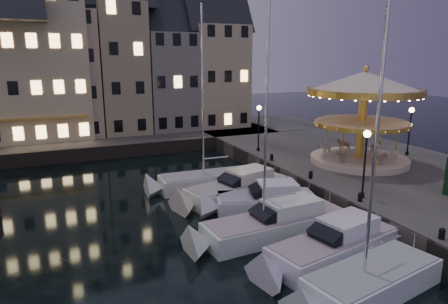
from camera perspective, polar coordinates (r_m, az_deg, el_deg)
name	(u,v)px	position (r m, az deg, el deg)	size (l,w,h in m)	color
ground	(266,245)	(21.76, 6.06, -13.04)	(160.00, 160.00, 0.00)	black
quay_east	(384,174)	(34.17, 21.91, -2.88)	(16.00, 56.00, 1.30)	#474442
quay_north	(74,143)	(45.84, -20.65, 1.20)	(44.00, 12.00, 1.30)	#474442
quaywall_e	(299,186)	(29.20, 10.66, -4.81)	(0.15, 44.00, 1.30)	#47423A
quaywall_n	(100,153)	(40.11, -17.34, -0.19)	(48.00, 0.15, 1.30)	#47423A
streetlamp_b	(366,154)	(25.26, 19.56, -0.30)	(0.44, 0.44, 4.17)	black
streetlamp_c	(259,121)	(36.11, 4.99, 4.37)	(0.44, 0.44, 4.17)	black
streetlamp_d	(410,124)	(38.04, 25.06, 3.61)	(0.44, 0.44, 4.17)	black
bollard_a	(442,233)	(21.74, 28.70, -10.11)	(0.30, 0.30, 0.57)	black
bollard_b	(360,196)	(25.17, 18.89, -6.02)	(0.30, 0.30, 0.57)	black
bollard_c	(311,174)	(28.86, 12.29, -3.13)	(0.30, 0.30, 0.57)	black
bollard_d	(272,157)	(33.31, 6.83, -0.69)	(0.30, 0.30, 0.57)	black
townhouse_nb	(3,71)	(47.13, -29.02, 10.08)	(6.16, 8.00, 13.80)	gray
townhouse_nc	(66,65)	(46.95, -21.61, 11.42)	(6.82, 8.00, 14.80)	tan
townhouse_nd	(120,61)	(47.50, -14.57, 12.53)	(5.50, 8.00, 15.80)	gray
townhouse_ne	(168,73)	(48.69, -8.01, 11.07)	(6.16, 8.00, 12.80)	slate
townhouse_nf	(215,68)	(50.61, -1.27, 11.84)	(6.82, 8.00, 13.80)	tan
hotel_corner	(2,56)	(47.11, -29.17, 11.91)	(17.60, 9.00, 16.80)	#C8BA93
motorboat_a	(364,285)	(18.23, 19.36, -17.47)	(7.47, 3.61, 12.35)	silver
motorboat_b	(329,248)	(20.51, 14.79, -13.16)	(8.40, 3.89, 2.15)	silver
motorboat_c	(270,225)	(22.38, 6.63, -10.35)	(9.43, 3.01, 12.50)	silver
motorboat_d	(259,203)	(25.70, 5.05, -7.21)	(7.40, 4.18, 2.15)	silver
motorboat_e	(234,190)	(27.89, 1.47, -5.46)	(8.92, 4.56, 2.15)	beige
motorboat_f	(207,181)	(30.19, -2.50, -4.22)	(9.25, 2.68, 12.30)	silver
carousel	(364,100)	(33.40, 19.33, 7.05)	(8.84, 8.84, 7.74)	beige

